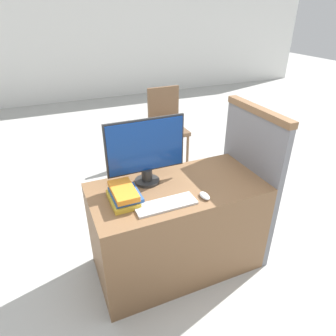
{
  "coord_description": "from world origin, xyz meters",
  "views": [
    {
      "loc": [
        -0.79,
        -1.34,
        1.94
      ],
      "look_at": [
        -0.09,
        0.29,
        0.96
      ],
      "focal_mm": 32.0,
      "sensor_mm": 36.0,
      "label": 1
    }
  ],
  "objects_px": {
    "monitor": "(146,150)",
    "mouse": "(205,196)",
    "keyboard": "(166,204)",
    "book_stack": "(124,195)",
    "far_chair": "(167,122)"
  },
  "relations": [
    {
      "from": "keyboard",
      "to": "far_chair",
      "type": "xyz_separation_m",
      "value": [
        0.88,
        2.06,
        -0.24
      ]
    },
    {
      "from": "keyboard",
      "to": "mouse",
      "type": "height_order",
      "value": "mouse"
    },
    {
      "from": "monitor",
      "to": "far_chair",
      "type": "relative_size",
      "value": 0.59
    },
    {
      "from": "monitor",
      "to": "mouse",
      "type": "bearing_deg",
      "value": -50.06
    },
    {
      "from": "monitor",
      "to": "book_stack",
      "type": "xyz_separation_m",
      "value": [
        -0.23,
        -0.18,
        -0.21
      ]
    },
    {
      "from": "monitor",
      "to": "keyboard",
      "type": "xyz_separation_m",
      "value": [
        0.01,
        -0.33,
        -0.25
      ]
    },
    {
      "from": "monitor",
      "to": "far_chair",
      "type": "distance_m",
      "value": 2.0
    },
    {
      "from": "keyboard",
      "to": "book_stack",
      "type": "height_order",
      "value": "book_stack"
    },
    {
      "from": "mouse",
      "to": "far_chair",
      "type": "bearing_deg",
      "value": 73.96
    },
    {
      "from": "mouse",
      "to": "book_stack",
      "type": "bearing_deg",
      "value": 161.54
    },
    {
      "from": "monitor",
      "to": "mouse",
      "type": "xyz_separation_m",
      "value": [
        0.29,
        -0.35,
        -0.25
      ]
    },
    {
      "from": "keyboard",
      "to": "mouse",
      "type": "bearing_deg",
      "value": -4.13
    },
    {
      "from": "monitor",
      "to": "keyboard",
      "type": "bearing_deg",
      "value": -87.92
    },
    {
      "from": "monitor",
      "to": "far_chair",
      "type": "bearing_deg",
      "value": 62.7
    },
    {
      "from": "mouse",
      "to": "book_stack",
      "type": "relative_size",
      "value": 0.37
    }
  ]
}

